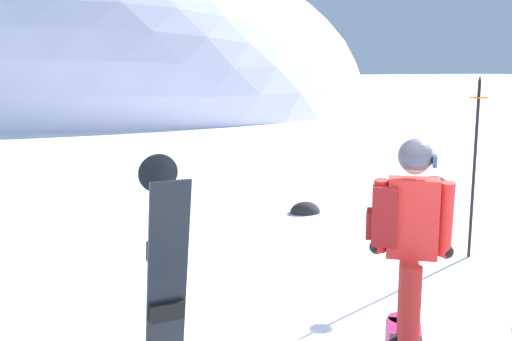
% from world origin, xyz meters
% --- Properties ---
extents(ridge_peak_main, '(28.47, 25.62, 17.52)m').
position_xyz_m(ridge_peak_main, '(3.51, 30.64, 0.00)').
color(ridge_peak_main, white).
rests_on(ridge_peak_main, ground).
extents(snowboarder_main, '(1.22, 1.52, 1.71)m').
position_xyz_m(snowboarder_main, '(-0.21, 0.64, 0.92)').
color(snowboarder_main, '#D11E5B').
rests_on(snowboarder_main, ground).
extents(spare_snowboard, '(0.28, 0.37, 1.63)m').
position_xyz_m(spare_snowboard, '(-1.90, 1.13, 0.83)').
color(spare_snowboard, black).
rests_on(spare_snowboard, ground).
extents(piste_marker_near, '(0.20, 0.20, 2.13)m').
position_xyz_m(piste_marker_near, '(2.13, 2.39, 1.21)').
color(piste_marker_near, black).
rests_on(piste_marker_near, ground).
extents(rock_dark, '(0.48, 0.41, 0.34)m').
position_xyz_m(rock_dark, '(1.43, 5.09, 0.00)').
color(rock_dark, '#282628').
rests_on(rock_dark, ground).
extents(rock_small, '(0.61, 0.51, 0.42)m').
position_xyz_m(rock_small, '(4.60, 5.84, 0.00)').
color(rock_small, '#383333').
rests_on(rock_small, ground).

